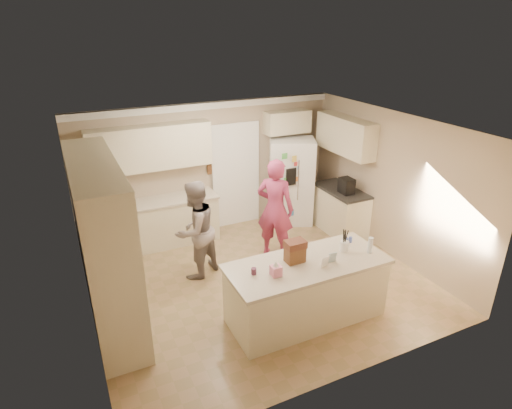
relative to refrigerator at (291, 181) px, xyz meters
name	(u,v)px	position (x,y,z in m)	size (l,w,h in m)	color
floor	(260,282)	(-1.64, -1.88, -0.91)	(5.20, 4.60, 0.02)	#947752
ceiling	(260,127)	(-1.64, -1.88, 1.71)	(5.20, 4.60, 0.02)	white
wall_back	(209,168)	(-1.64, 0.43, 0.40)	(5.20, 0.02, 2.60)	tan
wall_front	(352,289)	(-1.64, -4.19, 0.40)	(5.20, 0.02, 2.60)	tan
wall_left	(80,246)	(-4.25, -1.88, 0.40)	(0.02, 4.60, 2.60)	tan
wall_right	(391,185)	(0.97, -1.88, 0.40)	(0.02, 4.60, 2.60)	tan
crown_back	(207,106)	(-1.64, 0.38, 1.63)	(5.20, 0.08, 0.12)	white
pantry_bank	(104,243)	(-3.94, -1.68, 0.28)	(0.60, 2.60, 2.35)	beige
back_base_cab	(160,224)	(-2.79, 0.12, -0.46)	(2.20, 0.60, 0.88)	beige
back_countertop	(158,202)	(-2.79, 0.11, 0.00)	(2.24, 0.63, 0.04)	beige
back_upper_cab	(151,148)	(-2.79, 0.25, 1.00)	(2.20, 0.35, 0.80)	beige
doorway_opening	(235,176)	(-1.09, 0.40, 0.15)	(0.90, 0.06, 2.10)	black
doorway_casing	(236,177)	(-1.09, 0.37, 0.15)	(1.02, 0.03, 2.22)	white
wall_frame_upper	(210,156)	(-1.62, 0.39, 0.65)	(0.15, 0.02, 0.20)	brown
wall_frame_lower	(211,169)	(-1.62, 0.39, 0.38)	(0.15, 0.02, 0.20)	brown
refrigerator	(291,181)	(0.00, 0.00, 0.00)	(0.90, 0.70, 1.80)	white
fridge_seam	(300,187)	(0.00, -0.35, 0.00)	(0.01, 0.02, 1.78)	gray
fridge_dispenser	(291,177)	(-0.22, -0.37, 0.25)	(0.22, 0.03, 0.35)	black
fridge_handle_l	(298,180)	(-0.05, -0.37, 0.15)	(0.02, 0.02, 0.85)	silver
fridge_handle_r	(303,180)	(0.05, -0.37, 0.15)	(0.02, 0.02, 0.85)	silver
over_fridge_cab	(287,122)	(0.01, 0.25, 1.20)	(0.95, 0.35, 0.45)	beige
right_base_cab	(340,211)	(0.66, -0.88, -0.46)	(0.60, 1.20, 0.88)	beige
right_countertop	(341,190)	(0.65, -0.88, 0.00)	(0.63, 1.24, 0.04)	#2D2B28
right_upper_cab	(345,135)	(0.78, -0.68, 1.05)	(0.35, 1.50, 0.70)	beige
coffee_maker	(347,186)	(0.61, -1.08, 0.17)	(0.22, 0.28, 0.30)	black
island_base	(306,292)	(-1.44, -2.98, -0.46)	(2.20, 0.90, 0.88)	beige
island_top	(307,264)	(-1.44, -2.98, 0.00)	(2.28, 0.96, 0.05)	beige
utensil_crock	(344,246)	(-0.79, -2.93, 0.10)	(0.13, 0.13, 0.15)	white
tissue_box	(276,271)	(-1.99, -3.08, 0.10)	(0.13, 0.13, 0.14)	pink
tissue_plume	(276,263)	(-1.99, -3.08, 0.20)	(0.08, 0.08, 0.08)	white
dollhouse_body	(295,254)	(-1.59, -2.88, 0.14)	(0.26, 0.18, 0.22)	brown
dollhouse_roof	(295,244)	(-1.59, -2.88, 0.30)	(0.28, 0.20, 0.10)	#592D1E
jam_jar	(254,271)	(-2.24, -2.93, 0.07)	(0.07, 0.07, 0.09)	#59263F
greeting_card_a	(325,262)	(-1.29, -3.18, 0.11)	(0.12, 0.01, 0.16)	white
greeting_card_b	(332,258)	(-1.14, -3.13, 0.11)	(0.12, 0.01, 0.16)	silver
water_bottle	(370,245)	(-0.49, -3.13, 0.14)	(0.07, 0.07, 0.24)	silver
shaker_salt	(347,241)	(-0.62, -2.76, 0.07)	(0.05, 0.05, 0.09)	#3D50A0
shaker_pepper	(351,240)	(-0.55, -2.76, 0.07)	(0.05, 0.05, 0.09)	#3D50A0
teen_boy	(195,230)	(-2.49, -1.19, -0.06)	(0.82, 0.64, 1.68)	gray
teen_girl	(275,209)	(-0.99, -1.16, 0.02)	(0.67, 0.44, 1.85)	#A03254
fridge_magnets	(300,187)	(0.00, -0.36, 0.00)	(0.76, 0.02, 1.44)	tan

